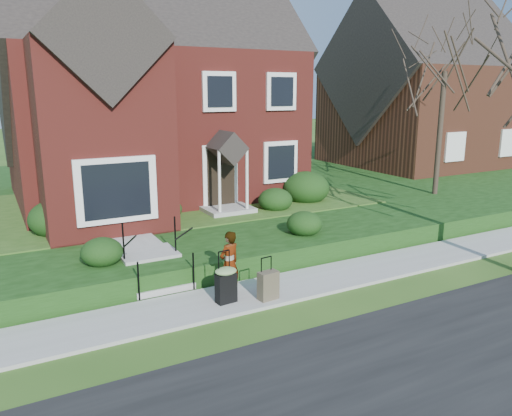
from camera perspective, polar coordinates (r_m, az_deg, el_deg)
ground at (r=12.07m, az=2.74°, el=-9.36°), size 120.00×120.00×0.00m
street at (r=8.69m, az=21.22°, el=-19.97°), size 60.00×6.00×0.01m
sidewalk at (r=12.05m, az=2.75°, el=-9.18°), size 60.00×1.60×0.08m
terrace at (r=23.05m, az=-2.79°, el=2.43°), size 44.00×20.00×0.60m
walkway at (r=15.41m, az=-15.12°, el=-2.27°), size 1.20×6.00×0.06m
main_house at (r=19.92m, az=-12.60°, el=14.78°), size 10.40×10.20×9.40m
neighbour_house at (r=29.94m, az=18.81°, el=13.79°), size 9.40×8.00×9.20m
front_steps at (r=12.53m, az=-11.61°, el=-6.42°), size 1.40×2.02×1.50m
foundation_shrubs at (r=16.34m, az=-4.13°, el=0.81°), size 10.46×5.04×1.23m
woman at (r=11.38m, az=-3.06°, el=-6.31°), size 0.63×0.51×1.50m
suitcase_black at (r=11.06m, az=-3.45°, el=-8.52°), size 0.52×0.44×1.18m
suitcase_olive at (r=11.25m, az=1.40°, el=-8.83°), size 0.48×0.30×0.98m
tree_gap at (r=20.91m, az=20.89°, el=15.62°), size 5.19×5.19×7.42m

